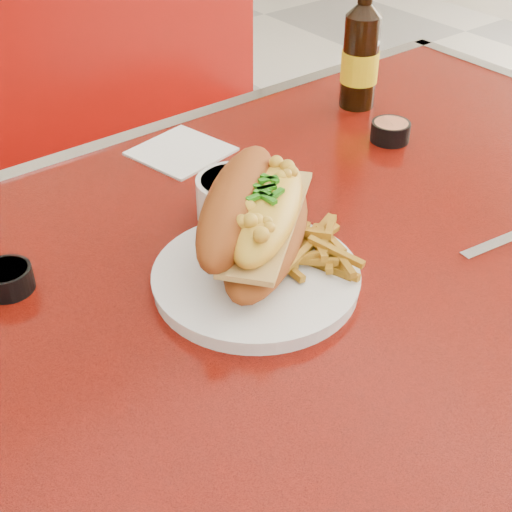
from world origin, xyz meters
TOP-DOWN VIEW (x-y plane):
  - diner_table at (0.00, 0.00)m, footprint 1.23×0.83m
  - booth_bench_far at (0.00, 0.81)m, footprint 1.20×0.51m
  - dinner_plate at (-0.15, -0.01)m, footprint 0.30×0.30m
  - mac_hoagie at (-0.12, 0.02)m, footprint 0.27×0.25m
  - fries_pile at (-0.09, -0.02)m, footprint 0.13×0.13m
  - fork at (-0.10, -0.01)m, footprint 0.06×0.15m
  - gravy_ramekin at (-0.08, 0.12)m, footprint 0.10×0.10m
  - sauce_cup_left at (-0.37, 0.15)m, footprint 0.07×0.07m
  - sauce_cup_right at (0.23, 0.14)m, footprint 0.06×0.06m
  - beer_bottle at (0.28, 0.27)m, footprint 0.06×0.06m
  - paper_napkin at (-0.04, 0.31)m, footprint 0.15×0.15m

SIDE VIEW (x-z plane):
  - booth_bench_far at x=0.00m, z-range -0.16..0.74m
  - diner_table at x=0.00m, z-range 0.22..0.99m
  - paper_napkin at x=-0.04m, z-range 0.77..0.77m
  - dinner_plate at x=-0.15m, z-range 0.77..0.79m
  - sauce_cup_left at x=-0.37m, z-range 0.77..0.80m
  - sauce_cup_right at x=0.23m, z-range 0.77..0.80m
  - fork at x=-0.10m, z-range 0.79..0.79m
  - gravy_ramekin at x=-0.08m, z-range 0.77..0.83m
  - fries_pile at x=-0.09m, z-range 0.79..0.82m
  - mac_hoagie at x=-0.12m, z-range 0.78..0.89m
  - beer_bottle at x=0.28m, z-range 0.74..0.98m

